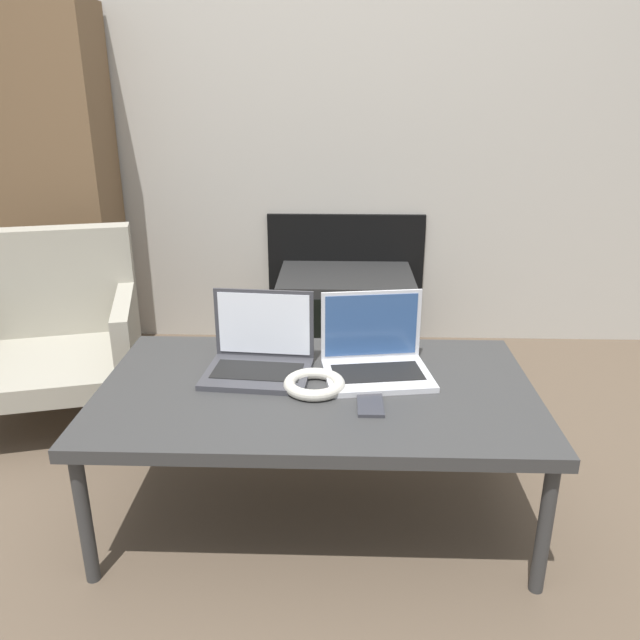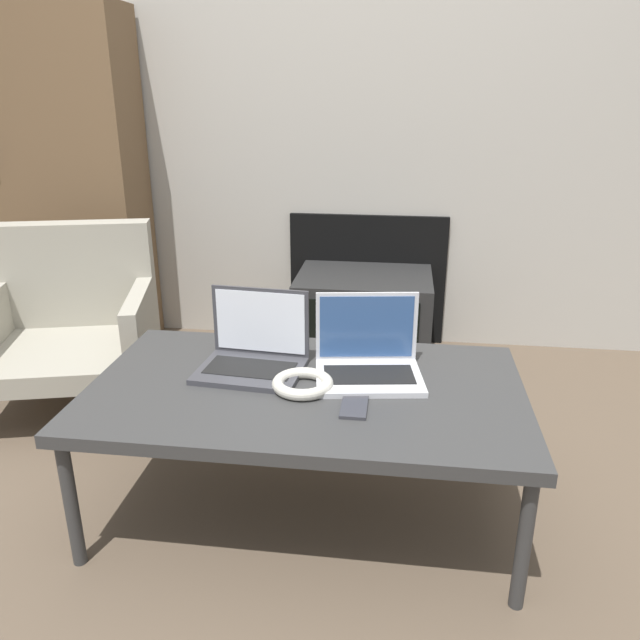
# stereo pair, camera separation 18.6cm
# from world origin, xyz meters

# --- Properties ---
(ground_plane) EXTENTS (14.00, 14.00, 0.00)m
(ground_plane) POSITION_xyz_m (0.00, 0.00, 0.00)
(ground_plane) COLOR brown
(wall_back) EXTENTS (7.00, 0.08, 2.60)m
(wall_back) POSITION_xyz_m (0.00, 1.66, 1.29)
(wall_back) COLOR #ADA89E
(wall_back) RESTS_ON ground_plane
(table) EXTENTS (1.21, 0.70, 0.41)m
(table) POSITION_xyz_m (0.00, 0.25, 0.38)
(table) COLOR #333333
(table) RESTS_ON ground_plane
(laptop_left) EXTENTS (0.32, 0.25, 0.23)m
(laptop_left) POSITION_xyz_m (-0.17, 0.35, 0.46)
(laptop_left) COLOR #38383D
(laptop_left) RESTS_ON table
(laptop_right) EXTENTS (0.33, 0.27, 0.23)m
(laptop_right) POSITION_xyz_m (0.17, 0.35, 0.46)
(laptop_right) COLOR silver
(laptop_right) RESTS_ON table
(headphones) EXTENTS (0.17, 0.17, 0.03)m
(headphones) POSITION_xyz_m (-0.01, 0.23, 0.42)
(headphones) COLOR beige
(headphones) RESTS_ON table
(phone) EXTENTS (0.07, 0.13, 0.01)m
(phone) POSITION_xyz_m (0.14, 0.14, 0.41)
(phone) COLOR #333338
(phone) RESTS_ON table
(tv) EXTENTS (0.60, 0.46, 0.40)m
(tv) POSITION_xyz_m (0.09, 1.38, 0.20)
(tv) COLOR black
(tv) RESTS_ON ground_plane
(armchair) EXTENTS (0.75, 0.72, 0.68)m
(armchair) POSITION_xyz_m (-1.03, 0.85, 0.34)
(armchair) COLOR gray
(armchair) RESTS_ON ground_plane
(bookshelf) EXTENTS (0.79, 0.32, 1.53)m
(bookshelf) POSITION_xyz_m (-1.36, 1.46, 0.76)
(bookshelf) COLOR brown
(bookshelf) RESTS_ON ground_plane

